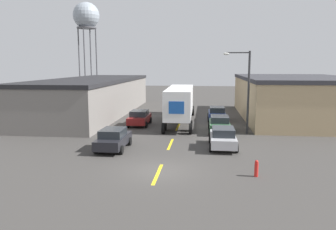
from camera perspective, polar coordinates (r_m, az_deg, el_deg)
ground_plane at (r=19.79m, az=-1.58°, el=-9.67°), size 160.00×160.00×0.00m
road_centerline at (r=26.13m, az=0.43°, el=-5.09°), size 0.20×18.15×0.01m
warehouse_left at (r=43.04m, az=-12.92°, el=3.22°), size 8.93×27.67×4.55m
warehouse_right at (r=41.23m, az=21.34°, el=2.86°), size 12.38×20.61×4.91m
semi_truck at (r=35.84m, az=2.24°, el=2.48°), size 2.99×14.43×3.90m
parked_car_left_far at (r=34.22m, az=-4.99°, el=-0.45°), size 2.07×4.29×1.57m
parked_car_right_near at (r=25.16m, az=9.54°, el=-3.87°), size 2.07×4.29×1.57m
parked_car_left_near at (r=24.73m, az=-9.50°, el=-4.09°), size 2.07×4.29×1.57m
parked_car_right_far at (r=37.38m, az=8.51°, el=0.27°), size 2.07×4.29×1.57m
parked_car_right_mid at (r=30.82m, az=8.96°, el=-1.54°), size 2.07×4.29×1.57m
water_tower at (r=80.31m, az=-14.05°, el=16.26°), size 5.98×5.98×20.40m
street_lamp at (r=30.37m, az=13.31°, el=4.94°), size 2.45×0.32×7.47m
fire_hydrant at (r=19.31m, az=15.14°, el=-8.97°), size 0.22×0.22×0.95m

